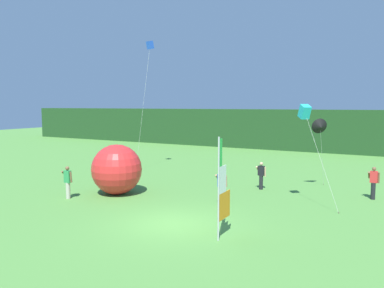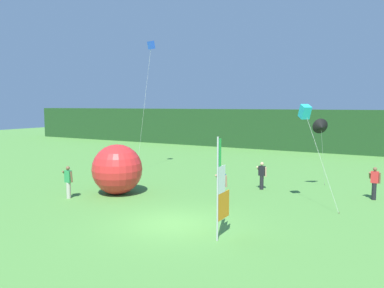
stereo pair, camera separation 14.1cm
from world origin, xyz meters
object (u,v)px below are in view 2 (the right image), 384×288
Objects in this scene: person_far_right at (222,187)px; inflatable_balloon at (117,169)px; person_mid_field at (68,181)px; kite_blue_box_0 at (151,46)px; kite_black_delta_2 at (321,127)px; kite_cyan_box_1 at (305,112)px; person_near_banner at (262,175)px; banner_flag at (221,190)px; person_far_left at (374,182)px.

inflatable_balloon reaches higher than person_far_right.
kite_blue_box_0 reaches higher than person_mid_field.
kite_black_delta_2 reaches higher than person_mid_field.
kite_blue_box_0 is 1.93× the size of kite_cyan_box_1.
inflatable_balloon is at bearing -68.85° from kite_blue_box_0.
person_mid_field is (-7.98, -6.89, 0.06)m from person_near_banner.
kite_blue_box_0 is at bearing 97.36° from person_mid_field.
person_far_right is at bearing 114.74° from banner_flag.
kite_black_delta_2 is (-2.86, 0.85, 2.69)m from person_far_left.
person_far_right is 0.19× the size of kite_blue_box_0.
person_far_left is at bearing 24.09° from inflatable_balloon.
person_near_banner is at bearing 83.91° from person_far_right.
kite_black_delta_2 reaches higher than person_far_right.
person_far_left is 13.35m from inflatable_balloon.
banner_flag is at bearing -104.49° from kite_cyan_box_1.
person_mid_field is 0.62× the size of inflatable_balloon.
person_far_right is at bearing -96.09° from person_near_banner.
kite_cyan_box_1 is at bearing -40.52° from person_near_banner.
person_near_banner is at bearing 37.22° from inflatable_balloon.
kite_cyan_box_1 is at bearing -90.24° from kite_black_delta_2.
person_far_right reaches higher than person_near_banner.
kite_blue_box_0 is (-9.15, 2.14, 8.13)m from person_near_banner.
kite_cyan_box_1 is (-2.87, -3.02, 3.57)m from person_far_left.
banner_flag is 0.40× the size of kite_blue_box_0.
kite_cyan_box_1 is (3.34, 1.93, 3.52)m from person_far_right.
person_mid_field is at bearing 171.16° from banner_flag.
banner_flag is 4.43m from person_far_right.
person_near_banner is at bearing 139.48° from kite_cyan_box_1.
kite_cyan_box_1 is at bearing 14.62° from inflatable_balloon.
person_mid_field is 15.62m from person_far_left.
kite_blue_box_0 reaches higher than person_far_right.
person_near_banner is 10.54m from person_mid_field.
kite_cyan_box_1 is at bearing 22.19° from person_mid_field.
person_mid_field is at bearing -139.23° from person_near_banner.
banner_flag is 1.37× the size of inflatable_balloon.
inflatable_balloon is 11.47m from kite_black_delta_2.
person_near_banner is 5.78m from person_far_left.
kite_cyan_box_1 is (10.86, 4.43, 3.57)m from person_mid_field.
kite_blue_box_0 is at bearing 173.95° from person_far_left.
inflatable_balloon is at bearing -142.78° from person_near_banner.
kite_black_delta_2 is at bearing 81.05° from banner_flag.
person_far_right is (-0.47, -4.38, 0.11)m from person_near_banner.
inflatable_balloon is (-7.79, 3.45, -0.42)m from banner_flag.
kite_cyan_box_1 reaches higher than person_mid_field.
kite_black_delta_2 is at bearing 59.90° from person_far_right.
person_far_right is at bearing 4.82° from inflatable_balloon.
banner_flag reaches higher than person_mid_field.
kite_cyan_box_1 is (12.02, -4.60, -4.50)m from kite_blue_box_0.
person_far_left is (13.73, 7.45, -0.00)m from person_mid_field.
person_near_banner is at bearing 40.77° from person_mid_field.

